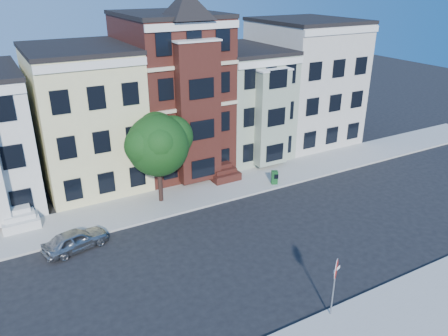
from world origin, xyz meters
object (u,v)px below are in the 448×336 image
stop_sign (334,284)px  parked_car (75,240)px  street_tree (158,149)px  newspaper_box (274,177)px

stop_sign → parked_car: bearing=111.4°
street_tree → parked_car: street_tree is taller
street_tree → stop_sign: 14.97m
street_tree → newspaper_box: bearing=-10.7°
newspaper_box → stop_sign: stop_sign is taller
street_tree → newspaper_box: (8.60, -1.63, -3.36)m
street_tree → parked_car: size_ratio=2.07×
parked_car → stop_sign: stop_sign is taller
newspaper_box → parked_car: bearing=-149.7°
newspaper_box → stop_sign: size_ratio=0.30×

